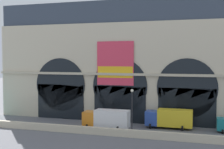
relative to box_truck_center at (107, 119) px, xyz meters
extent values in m
plane|color=slate|center=(0.62, 0.60, -1.70)|extent=(200.00, 200.00, 0.00)
cube|color=beige|center=(0.62, -3.72, -1.16)|extent=(90.00, 0.70, 1.09)
cube|color=beige|center=(0.62, 7.96, 7.17)|extent=(48.59, 4.72, 17.73)
cube|color=#333D4C|center=(0.62, 8.26, 18.08)|extent=(48.59, 4.12, 4.10)
cube|color=black|center=(-10.95, 5.55, 1.52)|extent=(9.43, 0.20, 6.44)
cylinder|color=black|center=(-10.95, 5.55, 4.74)|extent=(9.93, 0.20, 9.93)
cube|color=black|center=(0.62, 5.55, 1.52)|extent=(9.43, 0.20, 6.44)
cylinder|color=black|center=(0.62, 5.55, 4.74)|extent=(9.93, 0.20, 9.93)
cube|color=black|center=(12.18, 5.55, 1.52)|extent=(9.43, 0.20, 6.44)
cylinder|color=black|center=(12.18, 5.55, 4.74)|extent=(9.93, 0.20, 9.93)
cube|color=#D8334C|center=(-0.17, 5.43, 8.80)|extent=(6.70, 0.12, 7.77)
cube|color=yellow|center=(-0.17, 5.35, 7.25)|extent=(6.43, 0.04, 2.01)
cube|color=#B6AB91|center=(0.62, 5.45, 6.88)|extent=(48.59, 0.50, 0.44)
cube|color=orange|center=(-2.86, 0.00, -0.13)|extent=(2.00, 2.30, 2.30)
cube|color=white|center=(0.89, 0.00, 0.07)|extent=(5.50, 2.30, 2.70)
cylinder|color=black|center=(-2.96, -1.03, -1.28)|extent=(0.28, 0.84, 0.84)
cylinder|color=black|center=(-2.96, 1.04, -1.28)|extent=(0.28, 0.84, 0.84)
cylinder|color=black|center=(2.14, -1.03, -1.28)|extent=(0.28, 0.84, 0.84)
cylinder|color=black|center=(2.14, 1.04, -1.28)|extent=(0.28, 0.84, 0.84)
cube|color=#28479E|center=(6.75, 3.36, -0.13)|extent=(2.00, 2.30, 2.30)
cube|color=gold|center=(10.50, 3.36, 0.07)|extent=(5.50, 2.30, 2.70)
cylinder|color=black|center=(6.65, 2.33, -1.28)|extent=(0.28, 0.84, 0.84)
cylinder|color=black|center=(6.65, 4.40, -1.28)|extent=(0.28, 0.84, 0.84)
cylinder|color=black|center=(11.75, 2.33, -1.28)|extent=(0.28, 0.84, 0.84)
cylinder|color=black|center=(11.75, 4.40, -1.28)|extent=(0.28, 0.84, 0.84)
cylinder|color=black|center=(17.71, 2.23, -1.36)|extent=(0.28, 0.68, 0.68)
cylinder|color=black|center=(17.71, 4.03, -1.36)|extent=(0.28, 0.68, 0.68)
cylinder|color=black|center=(4.82, -2.92, 1.55)|extent=(0.16, 0.16, 6.50)
sphere|color=#F2EDCC|center=(4.82, -2.92, 4.98)|extent=(0.44, 0.44, 0.44)
camera|label=1|loc=(14.55, -45.49, 9.76)|focal=48.14mm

